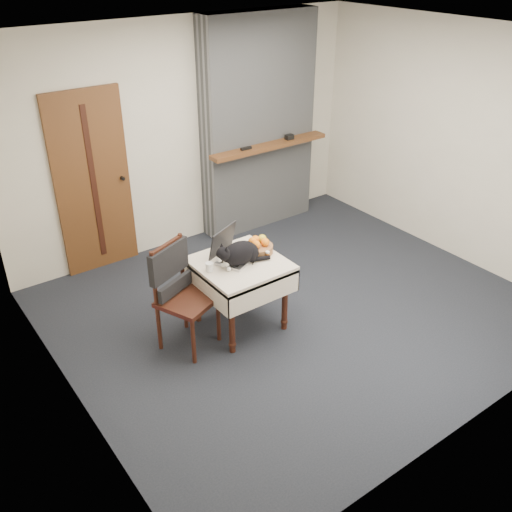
{
  "coord_description": "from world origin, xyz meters",
  "views": [
    {
      "loc": [
        -3.13,
        -3.64,
        3.32
      ],
      "look_at": [
        -0.45,
        0.05,
        0.74
      ],
      "focal_mm": 40.0,
      "sensor_mm": 36.0,
      "label": 1
    }
  ],
  "objects": [
    {
      "name": "cat",
      "position": [
        -0.61,
        0.07,
        0.81
      ],
      "size": [
        0.52,
        0.22,
        0.25
      ],
      "rotation": [
        0.0,
        0.0,
        0.03
      ],
      "color": "black",
      "rests_on": "side_table"
    },
    {
      "name": "room_shell",
      "position": [
        0.0,
        0.46,
        1.76
      ],
      "size": [
        4.52,
        4.01,
        2.61
      ],
      "color": "beige",
      "rests_on": "ground"
    },
    {
      "name": "cream_jar",
      "position": [
        -0.9,
        0.13,
        0.74
      ],
      "size": [
        0.07,
        0.07,
        0.08
      ],
      "primitive_type": "cylinder",
      "color": "white",
      "rests_on": "side_table"
    },
    {
      "name": "chimney",
      "position": [
        0.9,
        1.85,
        1.3
      ],
      "size": [
        1.62,
        0.48,
        2.6
      ],
      "color": "gray",
      "rests_on": "ground"
    },
    {
      "name": "door",
      "position": [
        -1.2,
        1.97,
        1.0
      ],
      "size": [
        0.82,
        0.1,
        2.0
      ],
      "color": "brown",
      "rests_on": "ground"
    },
    {
      "name": "laptop",
      "position": [
        -0.6,
        0.21,
        0.77
      ],
      "size": [
        0.49,
        0.46,
        0.29
      ],
      "rotation": [
        0.0,
        0.0,
        0.42
      ],
      "color": "#B7B7BC",
      "rests_on": "side_table"
    },
    {
      "name": "fruit_basket",
      "position": [
        -0.34,
        0.15,
        0.76
      ],
      "size": [
        0.27,
        0.27,
        0.15
      ],
      "color": "#925E3B",
      "rests_on": "side_table"
    },
    {
      "name": "side_table",
      "position": [
        -0.59,
        0.1,
        0.59
      ],
      "size": [
        0.78,
        0.78,
        0.7
      ],
      "color": "black",
      "rests_on": "ground"
    },
    {
      "name": "ground",
      "position": [
        0.0,
        0.0,
        0.0
      ],
      "size": [
        4.5,
        4.5,
        0.0
      ],
      "primitive_type": "plane",
      "color": "black",
      "rests_on": "ground"
    },
    {
      "name": "pill_bottle",
      "position": [
        -0.35,
        -0.0,
        0.74
      ],
      "size": [
        0.04,
        0.04,
        0.08
      ],
      "color": "#A14C13",
      "rests_on": "side_table"
    },
    {
      "name": "desk_clutter",
      "position": [
        -0.44,
        0.13,
        0.7
      ],
      "size": [
        0.14,
        0.09,
        0.01
      ],
      "primitive_type": "cube",
      "rotation": [
        0.0,
        0.0,
        0.5
      ],
      "color": "black",
      "rests_on": "side_table"
    },
    {
      "name": "chair",
      "position": [
        -1.19,
        0.22,
        0.65
      ],
      "size": [
        0.59,
        0.59,
        1.01
      ],
      "rotation": [
        0.0,
        0.0,
        0.4
      ],
      "color": "black",
      "rests_on": "ground"
    }
  ]
}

